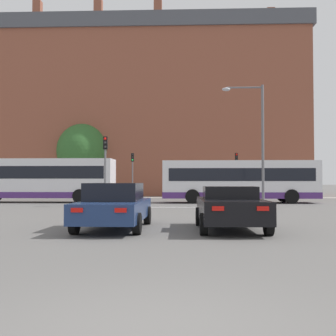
{
  "coord_description": "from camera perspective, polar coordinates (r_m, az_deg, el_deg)",
  "views": [
    {
      "loc": [
        0.32,
        -4.3,
        1.54
      ],
      "look_at": [
        -0.77,
        24.38,
        2.46
      ],
      "focal_mm": 45.0,
      "sensor_mm": 36.0,
      "label": 1
    }
  ],
  "objects": [
    {
      "name": "pedestrian_waiting",
      "position": [
        41.21,
        2.91,
        -2.63
      ],
      "size": [
        0.39,
        0.46,
        1.66
      ],
      "rotation": [
        0.0,
        0.0,
        5.23
      ],
      "color": "brown",
      "rests_on": "ground_plane"
    },
    {
      "name": "far_pavement",
      "position": [
        40.37,
        1.73,
        -4.02
      ],
      "size": [
        68.31,
        2.5,
        0.01
      ],
      "primitive_type": "cube",
      "color": "#A09B91",
      "rests_on": "ground_plane"
    },
    {
      "name": "bus_crossing_trailing",
      "position": [
        32.7,
        -17.44,
        -1.44
      ],
      "size": [
        11.54,
        2.65,
        3.2
      ],
      "rotation": [
        0.0,
        0.0,
        1.57
      ],
      "color": "silver",
      "rests_on": "ground_plane"
    },
    {
      "name": "tree_by_building",
      "position": [
        45.75,
        -11.38,
        2.27
      ],
      "size": [
        5.62,
        5.62,
        7.75
      ],
      "color": "#4C3823",
      "rests_on": "ground_plane"
    },
    {
      "name": "traffic_light_near_left",
      "position": [
        26.57,
        -8.5,
        1.15
      ],
      "size": [
        0.26,
        0.31,
        4.35
      ],
      "color": "slate",
      "rests_on": "ground_plane"
    },
    {
      "name": "car_roadster_right",
      "position": [
        13.51,
        8.43,
        -5.38
      ],
      "size": [
        2.11,
        4.29,
        1.38
      ],
      "rotation": [
        0.0,
        0.0,
        0.02
      ],
      "color": "black",
      "rests_on": "ground_plane"
    },
    {
      "name": "street_lamp_junction",
      "position": [
        25.87,
        11.76,
        4.83
      ],
      "size": [
        2.51,
        0.36,
        7.36
      ],
      "color": "slate",
      "rests_on": "ground_plane"
    },
    {
      "name": "car_saloon_left",
      "position": [
        13.85,
        -7.24,
        -5.07
      ],
      "size": [
        2.1,
        4.87,
        1.49
      ],
      "rotation": [
        0.0,
        0.0,
        -0.01
      ],
      "color": "navy",
      "rests_on": "ground_plane"
    },
    {
      "name": "stop_line_strip",
      "position": [
        25.12,
        1.45,
        -5.34
      ],
      "size": [
        7.48,
        0.3,
        0.01
      ],
      "primitive_type": "cube",
      "color": "silver",
      "rests_on": "ground_plane"
    },
    {
      "name": "traffic_light_far_right",
      "position": [
        40.38,
        9.26,
        0.04
      ],
      "size": [
        0.26,
        0.31,
        4.24
      ],
      "color": "slate",
      "rests_on": "ground_plane"
    },
    {
      "name": "brick_civic_building",
      "position": [
        49.48,
        -1.83,
        7.78
      ],
      "size": [
        34.17,
        10.8,
        22.23
      ],
      "color": "brown",
      "rests_on": "ground_plane"
    },
    {
      "name": "pedestrian_walking_east",
      "position": [
        39.7,
        7.44,
        -2.53
      ],
      "size": [
        0.44,
        0.3,
        1.78
      ],
      "rotation": [
        0.0,
        0.0,
        6.06
      ],
      "color": "black",
      "rests_on": "ground_plane"
    },
    {
      "name": "pedestrian_walking_west",
      "position": [
        41.51,
        13.79,
        -2.46
      ],
      "size": [
        0.39,
        0.46,
        1.78
      ],
      "rotation": [
        0.0,
        0.0,
        1.07
      ],
      "color": "brown",
      "rests_on": "ground_plane"
    },
    {
      "name": "bus_crossing_lead",
      "position": [
        30.84,
        9.65,
        -1.67
      ],
      "size": [
        11.05,
        2.7,
        3.02
      ],
      "rotation": [
        0.0,
        0.0,
        1.57
      ],
      "color": "silver",
      "rests_on": "ground_plane"
    },
    {
      "name": "traffic_light_far_left",
      "position": [
        40.33,
        -4.83,
        0.03
      ],
      "size": [
        0.26,
        0.31,
        4.25
      ],
      "color": "slate",
      "rests_on": "ground_plane"
    },
    {
      "name": "ground_plane",
      "position": [
        4.58,
        -2.15,
        -21.47
      ],
      "size": [
        400.0,
        400.0,
        0.0
      ],
      "primitive_type": "plane",
      "color": "#605E5B"
    }
  ]
}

